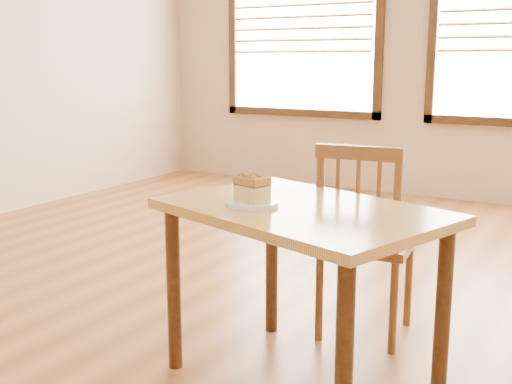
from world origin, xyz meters
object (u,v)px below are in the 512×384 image
plate (252,204)px  cake_slice (252,188)px  cafe_table_main (301,235)px  cafe_chair_main (365,240)px

plate → cake_slice: 0.06m
cafe_table_main → cake_slice: 0.27m
cafe_chair_main → cake_slice: size_ratio=6.47×
cake_slice → cafe_chair_main: bearing=85.2°
cafe_chair_main → plate: 0.75m
cafe_table_main → cafe_chair_main: cafe_chair_main is taller
cafe_table_main → cafe_chair_main: 0.60m
cafe_table_main → plate: bearing=-136.4°
plate → cake_slice: (-0.00, -0.00, 0.06)m
cafe_table_main → cafe_chair_main: (0.05, 0.57, -0.15)m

